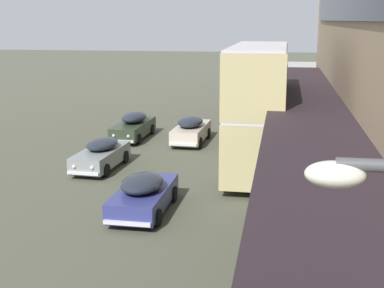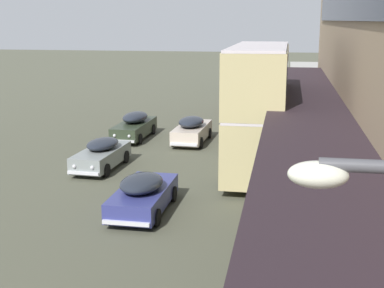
{
  "view_description": "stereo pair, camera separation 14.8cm",
  "coord_description": "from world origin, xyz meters",
  "px_view_note": "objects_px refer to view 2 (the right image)",
  "views": [
    {
      "loc": [
        5.38,
        -5.19,
        7.22
      ],
      "look_at": [
        1.48,
        17.62,
        1.84
      ],
      "focal_mm": 50.0,
      "sensor_mm": 36.0,
      "label": 1
    },
    {
      "loc": [
        5.52,
        -5.16,
        7.22
      ],
      "look_at": [
        1.48,
        17.62,
        1.84
      ],
      "focal_mm": 50.0,
      "sensor_mm": 36.0,
      "label": 2
    }
  ],
  "objects_px": {
    "sedan_lead_mid": "(246,78)",
    "pedestrian_at_kerb": "(328,269)",
    "transit_bus_kerbside_far": "(274,72)",
    "transit_bus_kerbside_front": "(271,90)",
    "sedan_trailing_near": "(102,154)",
    "sedan_lead_near": "(143,193)",
    "sedan_trailing_mid": "(135,126)",
    "sedan_oncoming_front": "(192,130)",
    "transit_bus_kerbside_rear": "(259,104)"
  },
  "relations": [
    {
      "from": "sedan_lead_mid",
      "to": "pedestrian_at_kerb",
      "type": "bearing_deg",
      "value": -83.16
    },
    {
      "from": "transit_bus_kerbside_far",
      "to": "transit_bus_kerbside_front",
      "type": "bearing_deg",
      "value": -89.24
    },
    {
      "from": "transit_bus_kerbside_far",
      "to": "sedan_trailing_near",
      "type": "bearing_deg",
      "value": -103.23
    },
    {
      "from": "transit_bus_kerbside_front",
      "to": "sedan_lead_near",
      "type": "distance_m",
      "value": 24.59
    },
    {
      "from": "sedan_trailing_mid",
      "to": "sedan_lead_near",
      "type": "bearing_deg",
      "value": -72.59
    },
    {
      "from": "sedan_oncoming_front",
      "to": "sedan_lead_near",
      "type": "xyz_separation_m",
      "value": [
        0.25,
        -12.12,
        -0.04
      ]
    },
    {
      "from": "sedan_oncoming_front",
      "to": "sedan_lead_near",
      "type": "distance_m",
      "value": 12.13
    },
    {
      "from": "sedan_trailing_near",
      "to": "sedan_trailing_mid",
      "type": "bearing_deg",
      "value": 92.61
    },
    {
      "from": "transit_bus_kerbside_far",
      "to": "sedan_lead_near",
      "type": "bearing_deg",
      "value": -95.87
    },
    {
      "from": "transit_bus_kerbside_far",
      "to": "pedestrian_at_kerb",
      "type": "bearing_deg",
      "value": -86.65
    },
    {
      "from": "transit_bus_kerbside_front",
      "to": "sedan_trailing_near",
      "type": "bearing_deg",
      "value": -112.62
    },
    {
      "from": "transit_bus_kerbside_rear",
      "to": "sedan_lead_near",
      "type": "bearing_deg",
      "value": -120.8
    },
    {
      "from": "transit_bus_kerbside_front",
      "to": "sedan_lead_mid",
      "type": "bearing_deg",
      "value": 100.83
    },
    {
      "from": "pedestrian_at_kerb",
      "to": "sedan_trailing_mid",
      "type": "bearing_deg",
      "value": 118.95
    },
    {
      "from": "sedan_lead_mid",
      "to": "sedan_lead_near",
      "type": "distance_m",
      "value": 41.88
    },
    {
      "from": "sedan_lead_mid",
      "to": "pedestrian_at_kerb",
      "type": "height_order",
      "value": "pedestrian_at_kerb"
    },
    {
      "from": "sedan_oncoming_front",
      "to": "sedan_trailing_mid",
      "type": "xyz_separation_m",
      "value": [
        -3.73,
        0.56,
        0.01
      ]
    },
    {
      "from": "transit_bus_kerbside_far",
      "to": "sedan_oncoming_front",
      "type": "height_order",
      "value": "transit_bus_kerbside_far"
    },
    {
      "from": "sedan_trailing_mid",
      "to": "sedan_lead_near",
      "type": "relative_size",
      "value": 1.1
    },
    {
      "from": "transit_bus_kerbside_front",
      "to": "transit_bus_kerbside_rear",
      "type": "relative_size",
      "value": 1.02
    },
    {
      "from": "sedan_oncoming_front",
      "to": "sedan_lead_mid",
      "type": "height_order",
      "value": "sedan_oncoming_front"
    },
    {
      "from": "transit_bus_kerbside_front",
      "to": "sedan_trailing_mid",
      "type": "relative_size",
      "value": 1.9
    },
    {
      "from": "transit_bus_kerbside_far",
      "to": "sedan_oncoming_front",
      "type": "bearing_deg",
      "value": -99.16
    },
    {
      "from": "sedan_lead_near",
      "to": "transit_bus_kerbside_front",
      "type": "bearing_deg",
      "value": 80.47
    },
    {
      "from": "sedan_oncoming_front",
      "to": "sedan_trailing_mid",
      "type": "relative_size",
      "value": 0.93
    },
    {
      "from": "sedan_lead_mid",
      "to": "sedan_lead_near",
      "type": "xyz_separation_m",
      "value": [
        -0.69,
        -41.88,
        -0.04
      ]
    },
    {
      "from": "sedan_trailing_mid",
      "to": "pedestrian_at_kerb",
      "type": "height_order",
      "value": "pedestrian_at_kerb"
    },
    {
      "from": "transit_bus_kerbside_rear",
      "to": "transit_bus_kerbside_front",
      "type": "bearing_deg",
      "value": 89.67
    },
    {
      "from": "sedan_lead_near",
      "to": "sedan_trailing_near",
      "type": "bearing_deg",
      "value": 122.79
    },
    {
      "from": "transit_bus_kerbside_rear",
      "to": "sedan_lead_near",
      "type": "relative_size",
      "value": 2.04
    },
    {
      "from": "sedan_trailing_near",
      "to": "pedestrian_at_kerb",
      "type": "relative_size",
      "value": 2.45
    },
    {
      "from": "transit_bus_kerbside_front",
      "to": "sedan_trailing_mid",
      "type": "bearing_deg",
      "value": -124.89
    },
    {
      "from": "transit_bus_kerbside_rear",
      "to": "transit_bus_kerbside_far",
      "type": "bearing_deg",
      "value": 90.15
    },
    {
      "from": "sedan_oncoming_front",
      "to": "sedan_trailing_near",
      "type": "bearing_deg",
      "value": -117.89
    },
    {
      "from": "transit_bus_kerbside_rear",
      "to": "sedan_trailing_near",
      "type": "height_order",
      "value": "transit_bus_kerbside_rear"
    },
    {
      "from": "transit_bus_kerbside_rear",
      "to": "sedan_lead_near",
      "type": "height_order",
      "value": "transit_bus_kerbside_rear"
    },
    {
      "from": "pedestrian_at_kerb",
      "to": "sedan_trailing_near",
      "type": "bearing_deg",
      "value": 130.45
    },
    {
      "from": "sedan_lead_mid",
      "to": "sedan_trailing_near",
      "type": "height_order",
      "value": "sedan_lead_mid"
    },
    {
      "from": "sedan_oncoming_front",
      "to": "pedestrian_at_kerb",
      "type": "xyz_separation_m",
      "value": [
        6.71,
        -18.31,
        0.39
      ]
    },
    {
      "from": "transit_bus_kerbside_front",
      "to": "transit_bus_kerbside_rear",
      "type": "height_order",
      "value": "transit_bus_kerbside_rear"
    },
    {
      "from": "sedan_lead_mid",
      "to": "sedan_trailing_mid",
      "type": "height_order",
      "value": "sedan_trailing_mid"
    },
    {
      "from": "transit_bus_kerbside_front",
      "to": "sedan_oncoming_front",
      "type": "bearing_deg",
      "value": -109.64
    },
    {
      "from": "transit_bus_kerbside_front",
      "to": "sedan_oncoming_front",
      "type": "height_order",
      "value": "transit_bus_kerbside_front"
    },
    {
      "from": "pedestrian_at_kerb",
      "to": "sedan_lead_near",
      "type": "bearing_deg",
      "value": 136.23
    },
    {
      "from": "sedan_lead_mid",
      "to": "pedestrian_at_kerb",
      "type": "xyz_separation_m",
      "value": [
        5.77,
        -48.06,
        0.39
      ]
    },
    {
      "from": "sedan_trailing_mid",
      "to": "sedan_oncoming_front",
      "type": "bearing_deg",
      "value": -8.54
    },
    {
      "from": "pedestrian_at_kerb",
      "to": "transit_bus_kerbside_rear",
      "type": "bearing_deg",
      "value": 100.98
    },
    {
      "from": "sedan_oncoming_front",
      "to": "sedan_trailing_mid",
      "type": "bearing_deg",
      "value": 171.46
    },
    {
      "from": "transit_bus_kerbside_rear",
      "to": "sedan_oncoming_front",
      "type": "bearing_deg",
      "value": 127.63
    },
    {
      "from": "transit_bus_kerbside_front",
      "to": "sedan_trailing_near",
      "type": "height_order",
      "value": "transit_bus_kerbside_front"
    }
  ]
}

